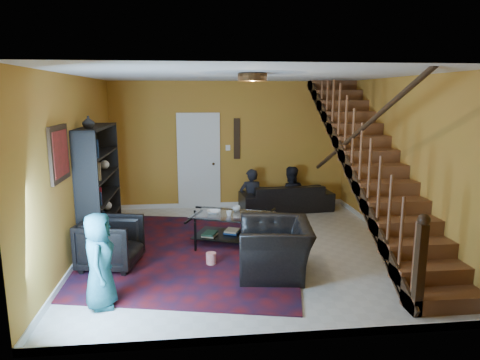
# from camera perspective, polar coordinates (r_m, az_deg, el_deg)

# --- Properties ---
(floor) EXTENTS (5.50, 5.50, 0.00)m
(floor) POSITION_cam_1_polar(r_m,az_deg,el_deg) (7.19, 0.65, -9.10)
(floor) COLOR beige
(floor) RESTS_ON ground
(room) EXTENTS (5.50, 5.50, 5.50)m
(room) POSITION_cam_1_polar(r_m,az_deg,el_deg) (8.41, -9.56, -5.86)
(room) COLOR #B57128
(room) RESTS_ON ground
(staircase) EXTENTS (0.95, 5.02, 3.18)m
(staircase) POSITION_cam_1_polar(r_m,az_deg,el_deg) (7.39, 17.25, 2.17)
(staircase) COLOR brown
(staircase) RESTS_ON floor
(bookshelf) EXTENTS (0.35, 1.80, 2.00)m
(bookshelf) POSITION_cam_1_polar(r_m,az_deg,el_deg) (7.62, -18.17, -0.95)
(bookshelf) COLOR black
(bookshelf) RESTS_ON floor
(door) EXTENTS (0.82, 0.05, 2.05)m
(door) POSITION_cam_1_polar(r_m,az_deg,el_deg) (9.53, -5.50, 2.31)
(door) COLOR silver
(door) RESTS_ON floor
(framed_picture) EXTENTS (0.04, 0.74, 0.74)m
(framed_picture) POSITION_cam_1_polar(r_m,az_deg,el_deg) (6.10, -22.97, 3.27)
(framed_picture) COLOR maroon
(framed_picture) RESTS_ON room
(wall_hanging) EXTENTS (0.14, 0.03, 0.90)m
(wall_hanging) POSITION_cam_1_polar(r_m,az_deg,el_deg) (9.52, -0.42, 5.53)
(wall_hanging) COLOR black
(wall_hanging) RESTS_ON room
(ceiling_fixture) EXTENTS (0.40, 0.40, 0.10)m
(ceiling_fixture) POSITION_cam_1_polar(r_m,az_deg,el_deg) (5.95, 1.67, 13.54)
(ceiling_fixture) COLOR #3F2814
(ceiling_fixture) RESTS_ON room
(rug) EXTENTS (4.09, 4.46, 0.02)m
(rug) POSITION_cam_1_polar(r_m,az_deg,el_deg) (7.07, -6.15, -9.47)
(rug) COLOR #4D0D11
(rug) RESTS_ON floor
(sofa) EXTENTS (2.06, 0.96, 0.58)m
(sofa) POSITION_cam_1_polar(r_m,az_deg,el_deg) (9.48, 6.16, -2.29)
(sofa) COLOR black
(sofa) RESTS_ON floor
(armchair_left) EXTENTS (0.95, 0.93, 0.74)m
(armchair_left) POSITION_cam_1_polar(r_m,az_deg,el_deg) (6.61, -16.84, -8.06)
(armchair_left) COLOR black
(armchair_left) RESTS_ON floor
(armchair_right) EXTENTS (1.13, 1.26, 0.74)m
(armchair_right) POSITION_cam_1_polar(r_m,az_deg,el_deg) (6.17, 4.70, -9.02)
(armchair_right) COLOR black
(armchair_right) RESTS_ON floor
(person_adult_a) EXTENTS (0.51, 0.34, 1.38)m
(person_adult_a) POSITION_cam_1_polar(r_m,az_deg,el_deg) (9.40, 1.49, -2.65)
(person_adult_a) COLOR black
(person_adult_a) RESTS_ON sofa
(person_adult_b) EXTENTS (0.73, 0.59, 1.42)m
(person_adult_b) POSITION_cam_1_polar(r_m,az_deg,el_deg) (9.55, 6.66, -2.39)
(person_adult_b) COLOR black
(person_adult_b) RESTS_ON sofa
(person_child) EXTENTS (0.41, 0.59, 1.17)m
(person_child) POSITION_cam_1_polar(r_m,az_deg,el_deg) (5.40, -18.24, -10.17)
(person_child) COLOR #1C5F6A
(person_child) RESTS_ON armchair_left
(coffee_table) EXTENTS (1.53, 1.22, 0.51)m
(coffee_table) POSITION_cam_1_polar(r_m,az_deg,el_deg) (7.35, -1.00, -6.19)
(coffee_table) COLOR black
(coffee_table) RESTS_ON floor
(cup_a) EXTENTS (0.15, 0.15, 0.10)m
(cup_a) POSITION_cam_1_polar(r_m,az_deg,el_deg) (7.44, -0.46, -3.86)
(cup_a) COLOR #999999
(cup_a) RESTS_ON coffee_table
(cup_b) EXTENTS (0.10, 0.10, 0.09)m
(cup_b) POSITION_cam_1_polar(r_m,az_deg,el_deg) (7.20, -1.48, -4.47)
(cup_b) COLOR #999999
(cup_b) RESTS_ON coffee_table
(bowl) EXTENTS (0.27, 0.27, 0.06)m
(bowl) POSITION_cam_1_polar(r_m,az_deg,el_deg) (7.34, -3.55, -4.29)
(bowl) COLOR #999999
(bowl) RESTS_ON coffee_table
(vase) EXTENTS (0.18, 0.18, 0.19)m
(vase) POSITION_cam_1_polar(r_m,az_deg,el_deg) (6.98, -19.57, 7.28)
(vase) COLOR #999999
(vase) RESTS_ON bookshelf
(popcorn_bucket) EXTENTS (0.19, 0.19, 0.17)m
(popcorn_bucket) POSITION_cam_1_polar(r_m,az_deg,el_deg) (6.51, -3.87, -10.38)
(popcorn_bucket) COLOR red
(popcorn_bucket) RESTS_ON rug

